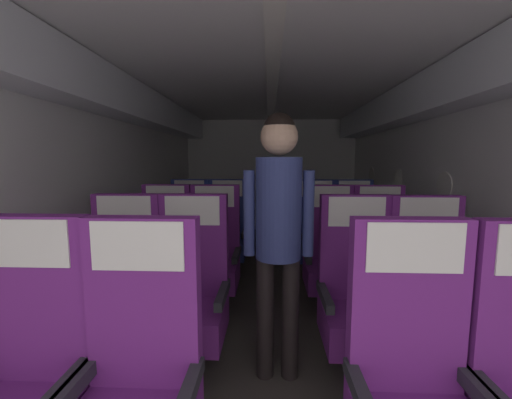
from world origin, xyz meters
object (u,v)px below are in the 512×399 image
(seat_d_left_window, at_px, (189,234))
(seat_c_left_aisle, at_px, (214,257))
(seat_a_right_window, at_px, (416,398))
(seat_d_left_aisle, at_px, (227,235))
(seat_d_right_aisle, at_px, (354,236))
(seat_d_right_window, at_px, (316,236))
(seat_b_right_window, at_px, (357,299))
(seat_b_right_aisle, at_px, (429,301))
(seat_c_left_window, at_px, (165,256))
(seat_b_left_aisle, at_px, (191,296))
(seat_a_left_window, at_px, (21,386))
(seat_c_right_window, at_px, (330,257))
(seat_c_right_aisle, at_px, (380,259))
(flight_attendant, at_px, (279,218))
(seat_b_left_window, at_px, (123,295))
(seat_a_left_aisle, at_px, (135,393))

(seat_d_left_window, bearing_deg, seat_c_left_aisle, -62.36)
(seat_a_right_window, xyz_separation_m, seat_d_left_aisle, (-1.09, 2.69, 0.00))
(seat_d_right_aisle, bearing_deg, seat_d_right_window, -178.11)
(seat_b_right_window, xyz_separation_m, seat_d_right_window, (-0.01, 1.78, 0.00))
(seat_b_right_aisle, distance_m, seat_c_left_window, 2.25)
(seat_b_left_aisle, relative_size, seat_c_left_window, 1.00)
(seat_b_right_aisle, bearing_deg, seat_a_left_window, -156.92)
(seat_b_left_aisle, xyz_separation_m, seat_d_right_window, (1.10, 1.78, 0.00))
(seat_b_left_aisle, relative_size, seat_c_right_window, 1.00)
(seat_c_right_aisle, xyz_separation_m, seat_d_right_aisle, (0.00, 0.91, 0.00))
(seat_a_right_window, distance_m, seat_c_left_aisle, 2.08)
(seat_d_right_window, xyz_separation_m, flight_attendant, (-0.52, -1.90, 0.56))
(seat_b_right_aisle, height_order, seat_b_right_window, same)
(seat_c_left_aisle, bearing_deg, seat_a_right_window, -58.35)
(seat_b_left_aisle, height_order, seat_b_right_window, same)
(seat_c_right_window, bearing_deg, seat_a_right_window, -90.14)
(seat_b_left_window, height_order, seat_c_right_aisle, same)
(seat_c_left_window, distance_m, seat_c_left_aisle, 0.48)
(seat_b_left_window, distance_m, seat_d_right_aisle, 2.72)
(seat_c_left_aisle, bearing_deg, seat_d_right_window, 39.18)
(seat_c_left_aisle, relative_size, seat_d_left_aisle, 1.00)
(seat_d_left_aisle, bearing_deg, seat_b_right_aisle, -49.19)
(seat_c_right_window, bearing_deg, seat_b_left_aisle, -140.54)
(seat_c_left_aisle, bearing_deg, seat_d_left_window, 117.64)
(seat_b_left_window, bearing_deg, seat_b_left_aisle, 0.98)
(seat_a_left_aisle, xyz_separation_m, seat_a_right_window, (1.09, 0.02, 0.00))
(seat_b_left_window, xyz_separation_m, seat_c_left_aisle, (0.47, 0.89, 0.00))
(seat_d_left_aisle, bearing_deg, seat_a_left_aisle, -89.99)
(seat_a_left_window, relative_size, seat_b_right_window, 1.00)
(seat_c_left_aisle, relative_size, seat_c_right_aisle, 1.00)
(seat_b_right_window, bearing_deg, flight_attendant, -167.06)
(seat_a_left_aisle, bearing_deg, seat_d_left_aisle, 90.01)
(seat_b_right_window, distance_m, seat_c_right_aisle, 0.99)
(seat_c_right_aisle, relative_size, seat_c_right_window, 1.00)
(seat_c_right_aisle, xyz_separation_m, seat_d_right_window, (-0.46, 0.90, 0.00))
(seat_a_left_aisle, relative_size, seat_d_right_aisle, 1.00)
(seat_b_left_window, height_order, seat_d_right_window, same)
(seat_d_left_window, bearing_deg, seat_d_right_window, -0.20)
(seat_c_right_aisle, bearing_deg, seat_a_right_window, -104.77)
(seat_a_left_aisle, relative_size, seat_b_right_aisle, 1.00)
(seat_c_left_window, bearing_deg, seat_d_right_aisle, 23.73)
(seat_d_left_aisle, height_order, flight_attendant, flight_attendant)
(seat_b_right_aisle, bearing_deg, seat_b_left_window, 179.73)
(seat_a_right_window, relative_size, seat_d_right_aisle, 1.00)
(flight_attendant, bearing_deg, seat_d_right_window, -91.03)
(seat_c_right_aisle, bearing_deg, seat_d_left_window, 156.10)
(seat_d_right_aisle, bearing_deg, seat_c_left_window, -156.27)
(seat_c_left_aisle, height_order, flight_attendant, flight_attendant)
(seat_b_right_window, height_order, flight_attendant, flight_attendant)
(seat_b_right_window, height_order, seat_d_right_window, same)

